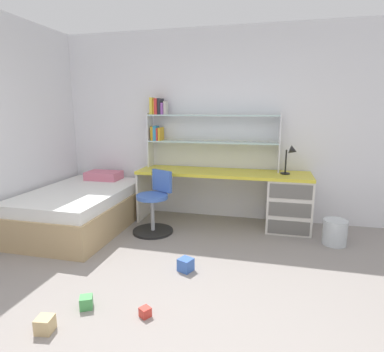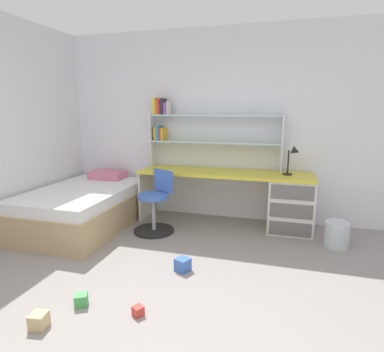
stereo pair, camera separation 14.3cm
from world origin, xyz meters
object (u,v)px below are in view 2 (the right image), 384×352
at_px(desk_lamp, 294,156).
at_px(swivel_chair, 155,208).
at_px(bed_platform, 84,207).
at_px(desk, 271,198).
at_px(toy_block_natural_3, 39,321).
at_px(waste_bin, 337,234).
at_px(bookshelf_hutch, 196,127).
at_px(toy_block_green_2, 81,300).
at_px(toy_block_red_0, 138,311).
at_px(toy_block_blue_1, 183,265).

xyz_separation_m(desk_lamp, swivel_chair, (-1.68, -0.50, -0.68)).
distance_m(swivel_chair, bed_platform, 1.01).
relative_size(desk, bed_platform, 1.28).
height_order(desk_lamp, bed_platform, desk_lamp).
distance_m(swivel_chair, toy_block_natural_3, 2.02).
bearing_deg(swivel_chair, waste_bin, 3.23).
xyz_separation_m(bookshelf_hutch, toy_block_green_2, (-0.32, -2.37, -1.27)).
bearing_deg(bed_platform, toy_block_red_0, -45.74).
bearing_deg(waste_bin, swivel_chair, -176.77).
xyz_separation_m(swivel_chair, bed_platform, (-1.01, -0.08, -0.05)).
relative_size(desk_lamp, swivel_chair, 0.48).
bearing_deg(desk, desk_lamp, -2.91).
xyz_separation_m(bookshelf_hutch, toy_block_red_0, (0.18, -2.36, -1.28)).
xyz_separation_m(desk_lamp, toy_block_natural_3, (-1.77, -2.50, -0.94)).
height_order(bookshelf_hutch, swivel_chair, bookshelf_hutch).
relative_size(desk_lamp, toy_block_blue_1, 3.04).
bearing_deg(desk, bed_platform, -166.28).
xyz_separation_m(toy_block_red_0, toy_block_natural_3, (-0.63, -0.33, 0.02)).
xyz_separation_m(desk, bookshelf_hutch, (-1.08, 0.18, 0.90)).
distance_m(toy_block_red_0, toy_block_natural_3, 0.71).
relative_size(bed_platform, toy_block_green_2, 18.43).
relative_size(desk, swivel_chair, 2.93).
height_order(bookshelf_hutch, toy_block_green_2, bookshelf_hutch).
distance_m(desk, swivel_chair, 1.53).
bearing_deg(toy_block_blue_1, desk, 61.30).
distance_m(swivel_chair, waste_bin, 2.21).
bearing_deg(bookshelf_hutch, toy_block_blue_1, -79.36).
height_order(bookshelf_hutch, toy_block_blue_1, bookshelf_hutch).
height_order(bed_platform, toy_block_natural_3, bed_platform).
relative_size(desk, waste_bin, 7.81).
distance_m(bookshelf_hutch, desk_lamp, 1.37).
bearing_deg(swivel_chair, desk_lamp, 16.66).
xyz_separation_m(waste_bin, toy_block_red_0, (-1.66, -1.79, -0.11)).
height_order(swivel_chair, toy_block_blue_1, swivel_chair).
height_order(desk, swivel_chair, swivel_chair).
distance_m(desk_lamp, swivel_chair, 1.88).
height_order(swivel_chair, toy_block_natural_3, swivel_chair).
height_order(bed_platform, waste_bin, bed_platform).
distance_m(swivel_chair, toy_block_red_0, 1.78).
bearing_deg(bookshelf_hutch, desk, -9.32).
xyz_separation_m(bookshelf_hutch, swivel_chair, (-0.36, -0.69, -1.00)).
bearing_deg(toy_block_green_2, swivel_chair, 91.38).
height_order(desk_lamp, toy_block_natural_3, desk_lamp).
height_order(bookshelf_hutch, waste_bin, bookshelf_hutch).
bearing_deg(toy_block_green_2, bookshelf_hutch, 82.38).
height_order(toy_block_green_2, toy_block_natural_3, toy_block_natural_3).
relative_size(desk, bookshelf_hutch, 1.25).
height_order(swivel_chair, toy_block_red_0, swivel_chair).
xyz_separation_m(desk, toy_block_natural_3, (-1.53, -2.52, -0.36)).
bearing_deg(desk_lamp, waste_bin, -36.07).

